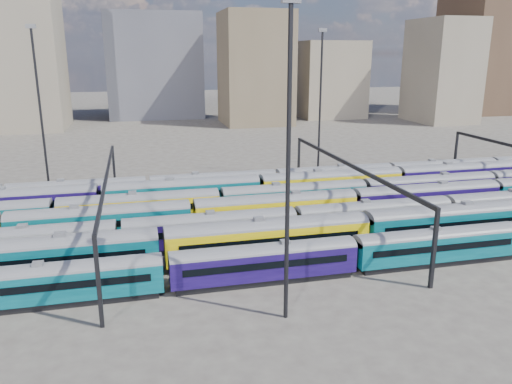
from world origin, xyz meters
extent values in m
plane|color=#3E3834|center=(0.00, 0.00, 0.00)|extent=(500.00, 500.00, 0.00)
cube|color=black|center=(-23.87, -15.00, 0.32)|extent=(17.29, 2.24, 0.64)
cube|color=#043E49|center=(-23.87, -15.00, 1.96)|extent=(18.20, 2.64, 2.64)
cylinder|color=#4C4C51|center=(-23.87, -15.00, 3.28)|extent=(18.20, 2.64, 2.64)
cube|color=black|center=(-23.87, -16.34, 2.27)|extent=(16.02, 0.06, 0.68)
cube|color=black|center=(-23.87, -13.66, 2.27)|extent=(16.02, 0.06, 0.68)
cube|color=slate|center=(-23.87, -15.00, 3.98)|extent=(0.91, 0.82, 0.32)
cube|color=black|center=(-5.06, -15.00, 0.32)|extent=(17.29, 2.24, 0.64)
cube|color=#110738|center=(-5.06, -15.00, 1.96)|extent=(18.20, 2.64, 2.64)
cylinder|color=#4C4C51|center=(-5.06, -15.00, 3.28)|extent=(18.20, 2.64, 2.64)
cube|color=black|center=(-5.06, -16.34, 2.27)|extent=(16.02, 0.06, 0.68)
cube|color=black|center=(-5.06, -13.66, 2.27)|extent=(16.02, 0.06, 0.68)
cube|color=slate|center=(-5.06, -15.00, 3.98)|extent=(0.91, 0.82, 0.32)
cube|color=black|center=(13.74, -15.00, 0.32)|extent=(17.29, 2.24, 0.64)
cube|color=#043E49|center=(13.74, -15.00, 1.96)|extent=(18.20, 2.64, 2.64)
cylinder|color=#4C4C51|center=(13.74, -15.00, 3.28)|extent=(18.20, 2.64, 2.64)
cube|color=black|center=(13.74, -16.34, 2.27)|extent=(16.02, 0.06, 0.68)
cube|color=black|center=(13.74, -13.66, 2.27)|extent=(16.02, 0.06, 0.68)
cube|color=slate|center=(13.74, -15.00, 3.98)|extent=(0.91, 0.82, 0.32)
cube|color=black|center=(-25.79, -10.00, 0.38)|extent=(20.75, 2.69, 0.76)
cube|color=#043E49|center=(-25.79, -10.00, 2.35)|extent=(21.84, 3.17, 3.17)
cylinder|color=#4C4C51|center=(-25.79, -10.00, 3.93)|extent=(21.84, 3.17, 3.17)
cube|color=black|center=(-25.79, -11.60, 2.73)|extent=(19.22, 0.06, 0.82)
cube|color=black|center=(-25.79, -8.40, 2.73)|extent=(19.22, 0.06, 0.82)
cube|color=slate|center=(-25.79, -10.00, 4.78)|extent=(1.09, 0.98, 0.38)
cube|color=black|center=(-3.35, -10.00, 0.38)|extent=(20.75, 2.69, 0.76)
cube|color=#BDA107|center=(-3.35, -10.00, 2.35)|extent=(21.84, 3.17, 3.17)
cylinder|color=#4C4C51|center=(-3.35, -10.00, 3.93)|extent=(21.84, 3.17, 3.17)
cube|color=black|center=(-3.35, -11.60, 2.73)|extent=(19.22, 0.06, 0.82)
cube|color=black|center=(-3.35, -8.40, 2.73)|extent=(19.22, 0.06, 0.82)
cube|color=slate|center=(-3.35, -10.00, 4.78)|extent=(1.09, 0.98, 0.38)
cube|color=black|center=(19.09, -10.00, 0.38)|extent=(20.75, 2.69, 0.76)
cube|color=#043E49|center=(19.09, -10.00, 2.35)|extent=(21.84, 3.17, 3.17)
cylinder|color=#4C4C51|center=(19.09, -10.00, 3.93)|extent=(21.84, 3.17, 3.17)
cube|color=black|center=(19.09, -11.60, 2.73)|extent=(19.22, 0.06, 0.82)
cube|color=black|center=(19.09, -8.40, 2.73)|extent=(19.22, 0.06, 0.82)
cube|color=slate|center=(19.09, -10.00, 4.78)|extent=(1.09, 0.98, 0.38)
cube|color=black|center=(-28.88, -5.00, 0.34)|extent=(18.57, 2.41, 0.68)
cube|color=#BDA107|center=(-28.88, -5.00, 2.10)|extent=(19.55, 2.83, 2.83)
cylinder|color=#4C4C51|center=(-28.88, -5.00, 3.52)|extent=(19.55, 2.83, 2.83)
cube|color=black|center=(-28.88, -6.44, 2.44)|extent=(17.20, 0.06, 0.73)
cube|color=black|center=(-28.88, -3.56, 2.44)|extent=(17.20, 0.06, 0.73)
cube|color=slate|center=(-28.88, -5.00, 4.27)|extent=(0.98, 0.88, 0.34)
cube|color=black|center=(-8.73, -5.00, 0.34)|extent=(18.57, 2.41, 0.68)
cube|color=#110738|center=(-8.73, -5.00, 2.10)|extent=(19.55, 2.83, 2.83)
cylinder|color=#4C4C51|center=(-8.73, -5.00, 3.52)|extent=(19.55, 2.83, 2.83)
cube|color=black|center=(-8.73, -6.44, 2.44)|extent=(17.20, 0.06, 0.73)
cube|color=black|center=(-8.73, -3.56, 2.44)|extent=(17.20, 0.06, 0.73)
cube|color=slate|center=(-8.73, -5.00, 4.27)|extent=(0.98, 0.88, 0.34)
cube|color=black|center=(11.41, -5.00, 0.34)|extent=(18.57, 2.41, 0.68)
cube|color=#BDA107|center=(11.41, -5.00, 2.10)|extent=(19.55, 2.83, 2.83)
cylinder|color=#4C4C51|center=(11.41, -5.00, 3.52)|extent=(19.55, 2.83, 2.83)
cube|color=black|center=(11.41, -6.44, 2.44)|extent=(17.20, 0.06, 0.73)
cube|color=black|center=(11.41, -3.56, 2.44)|extent=(17.20, 0.06, 0.73)
cube|color=slate|center=(11.41, -5.00, 4.27)|extent=(0.98, 0.88, 0.34)
cube|color=black|center=(31.56, -5.00, 0.34)|extent=(18.57, 2.41, 0.68)
cube|color=black|center=(31.56, -3.56, 2.44)|extent=(17.20, 0.06, 0.73)
cube|color=black|center=(-20.98, 0.00, 0.36)|extent=(19.71, 2.56, 0.73)
cube|color=#043E49|center=(-20.98, 0.00, 2.23)|extent=(20.74, 3.01, 3.01)
cylinder|color=#4C4C51|center=(-20.98, 0.00, 3.73)|extent=(20.74, 3.01, 3.01)
cube|color=black|center=(-20.98, -1.52, 2.59)|extent=(18.25, 0.06, 0.78)
cube|color=black|center=(-20.98, 1.52, 2.59)|extent=(18.25, 0.06, 0.78)
cube|color=slate|center=(-20.98, 0.00, 4.54)|extent=(1.04, 0.93, 0.36)
cube|color=black|center=(0.36, 0.00, 0.36)|extent=(19.71, 2.56, 0.73)
cube|color=#BDA107|center=(0.36, 0.00, 2.23)|extent=(20.74, 3.01, 3.01)
cylinder|color=#4C4C51|center=(0.36, 0.00, 3.73)|extent=(20.74, 3.01, 3.01)
cube|color=black|center=(0.36, -1.52, 2.59)|extent=(18.25, 0.06, 0.78)
cube|color=black|center=(0.36, 1.52, 2.59)|extent=(18.25, 0.06, 0.78)
cube|color=slate|center=(0.36, 0.00, 4.54)|extent=(1.04, 0.93, 0.36)
cube|color=black|center=(21.71, 0.00, 0.36)|extent=(19.71, 2.56, 0.73)
cube|color=#110738|center=(21.71, 0.00, 2.23)|extent=(20.74, 3.01, 3.01)
cylinder|color=#4C4C51|center=(21.71, 0.00, 3.73)|extent=(20.74, 3.01, 3.01)
cube|color=black|center=(21.71, -1.52, 2.59)|extent=(18.25, 0.06, 0.78)
cube|color=black|center=(21.71, 1.52, 2.59)|extent=(18.25, 0.06, 0.78)
cube|color=slate|center=(21.71, 0.00, 4.54)|extent=(1.04, 0.93, 0.36)
cube|color=black|center=(-16.41, 5.00, 0.35)|extent=(19.22, 2.49, 0.71)
cube|color=#BDA107|center=(-16.41, 5.00, 2.17)|extent=(20.23, 2.93, 2.93)
cylinder|color=#4C4C51|center=(-16.41, 5.00, 3.64)|extent=(20.23, 2.93, 2.93)
cube|color=black|center=(-16.41, 3.51, 2.53)|extent=(17.80, 0.06, 0.76)
cube|color=black|center=(-16.41, 6.49, 2.53)|extent=(17.80, 0.06, 0.76)
cube|color=slate|center=(-16.41, 5.00, 4.42)|extent=(1.01, 0.91, 0.35)
cube|color=black|center=(4.42, 5.00, 0.35)|extent=(19.22, 2.49, 0.71)
cube|color=#043E49|center=(4.42, 5.00, 2.17)|extent=(20.23, 2.93, 2.93)
cylinder|color=#4C4C51|center=(4.42, 5.00, 3.64)|extent=(20.23, 2.93, 2.93)
cube|color=black|center=(4.42, 3.51, 2.53)|extent=(17.80, 0.06, 0.76)
cube|color=black|center=(4.42, 6.49, 2.53)|extent=(17.80, 0.06, 0.76)
cube|color=slate|center=(4.42, 5.00, 4.42)|extent=(1.01, 0.91, 0.35)
cube|color=black|center=(25.24, 5.00, 0.35)|extent=(19.22, 2.49, 0.71)
cube|color=#110738|center=(25.24, 5.00, 2.17)|extent=(20.23, 2.93, 2.93)
cylinder|color=#4C4C51|center=(25.24, 5.00, 3.64)|extent=(20.23, 2.93, 2.93)
cube|color=black|center=(25.24, 3.51, 2.53)|extent=(17.80, 0.06, 0.76)
cube|color=black|center=(25.24, 6.49, 2.53)|extent=(17.80, 0.06, 0.76)
cube|color=slate|center=(25.24, 5.00, 4.42)|extent=(1.01, 0.91, 0.35)
cube|color=black|center=(-32.82, 10.00, 0.38)|extent=(20.64, 2.68, 0.76)
cube|color=#110738|center=(-32.82, 10.00, 2.34)|extent=(21.72, 3.15, 3.15)
cylinder|color=#4C4C51|center=(-32.82, 10.00, 3.91)|extent=(21.72, 3.15, 3.15)
cube|color=black|center=(-32.82, 8.41, 2.71)|extent=(19.11, 0.06, 0.81)
cube|color=black|center=(-32.82, 11.59, 2.71)|extent=(19.11, 0.06, 0.81)
cube|color=slate|center=(-32.82, 10.00, 4.75)|extent=(1.09, 0.98, 0.38)
cube|color=black|center=(-10.49, 10.00, 0.38)|extent=(20.64, 2.68, 0.76)
cube|color=#043E49|center=(-10.49, 10.00, 2.34)|extent=(21.72, 3.15, 3.15)
cylinder|color=#4C4C51|center=(-10.49, 10.00, 3.91)|extent=(21.72, 3.15, 3.15)
cube|color=black|center=(-10.49, 8.41, 2.71)|extent=(19.11, 0.06, 0.81)
cube|color=black|center=(-10.49, 11.59, 2.71)|extent=(19.11, 0.06, 0.81)
cube|color=slate|center=(-10.49, 10.00, 4.75)|extent=(1.09, 0.98, 0.38)
cube|color=black|center=(11.83, 10.00, 0.38)|extent=(20.64, 2.68, 0.76)
cube|color=#BDA107|center=(11.83, 10.00, 2.34)|extent=(21.72, 3.15, 3.15)
cylinder|color=#4C4C51|center=(11.83, 10.00, 3.91)|extent=(21.72, 3.15, 3.15)
cube|color=black|center=(11.83, 8.41, 2.71)|extent=(19.11, 0.06, 0.81)
cube|color=black|center=(11.83, 11.59, 2.71)|extent=(19.11, 0.06, 0.81)
cube|color=slate|center=(11.83, 10.00, 4.75)|extent=(1.09, 0.98, 0.38)
cube|color=black|center=(34.15, 10.00, 0.38)|extent=(20.64, 2.68, 0.76)
cube|color=#110738|center=(34.15, 10.00, 2.34)|extent=(21.72, 3.15, 3.15)
cylinder|color=#4C4C51|center=(34.15, 10.00, 3.91)|extent=(21.72, 3.15, 3.15)
cube|color=black|center=(34.15, 8.41, 2.71)|extent=(19.11, 0.06, 0.81)
cube|color=black|center=(34.15, 11.59, 2.71)|extent=(19.11, 0.06, 0.81)
cube|color=slate|center=(34.15, 10.00, 4.75)|extent=(1.09, 0.98, 0.38)
cube|color=black|center=(-24.98, 15.00, 0.33)|extent=(18.16, 2.36, 0.67)
cube|color=#110738|center=(-24.98, 15.00, 2.06)|extent=(19.12, 2.77, 2.77)
cylinder|color=#4C4C51|center=(-24.98, 15.00, 3.44)|extent=(19.12, 2.77, 2.77)
cube|color=black|center=(-24.98, 13.59, 2.39)|extent=(16.82, 0.06, 0.72)
cube|color=black|center=(-24.98, 16.41, 2.39)|extent=(16.82, 0.06, 0.72)
cube|color=slate|center=(-24.98, 15.00, 4.18)|extent=(0.96, 0.86, 0.33)
cube|color=black|center=(-5.26, 15.00, 0.33)|extent=(18.16, 2.36, 0.67)
cube|color=#043E49|center=(-5.26, 15.00, 2.06)|extent=(19.12, 2.77, 2.77)
cylinder|color=#4C4C51|center=(-5.26, 15.00, 3.44)|extent=(19.12, 2.77, 2.77)
cube|color=black|center=(-5.26, 13.59, 2.39)|extent=(16.82, 0.06, 0.72)
cube|color=black|center=(-5.26, 16.41, 2.39)|extent=(16.82, 0.06, 0.72)
cube|color=slate|center=(-5.26, 15.00, 4.18)|extent=(0.96, 0.86, 0.33)
cube|color=black|center=(14.46, 15.00, 0.33)|extent=(18.16, 2.36, 0.67)
cube|color=#BDA107|center=(14.46, 15.00, 2.06)|extent=(19.12, 2.77, 2.77)
cylinder|color=#4C4C51|center=(14.46, 15.00, 3.44)|extent=(19.12, 2.77, 2.77)
cube|color=black|center=(14.46, 13.59, 2.39)|extent=(16.82, 0.06, 0.72)
cube|color=black|center=(14.46, 16.41, 2.39)|extent=(16.82, 0.06, 0.72)
cube|color=slate|center=(14.46, 15.00, 4.18)|extent=(0.96, 0.86, 0.33)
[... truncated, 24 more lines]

